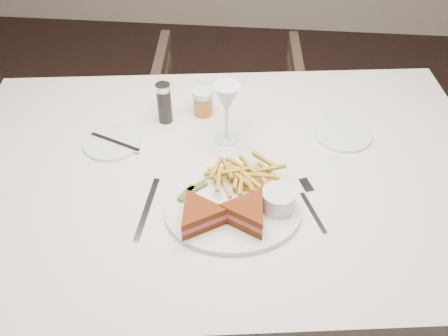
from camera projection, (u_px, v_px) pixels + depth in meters
name	position (u px, v px, depth m)	size (l,w,h in m)	color
table	(226.00, 258.00, 1.55)	(1.40, 0.93, 0.75)	silver
chair_far	(228.00, 113.00, 2.20)	(0.62, 0.58, 0.64)	#48372C
table_setting	(230.00, 173.00, 1.23)	(0.79, 0.57, 0.18)	white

